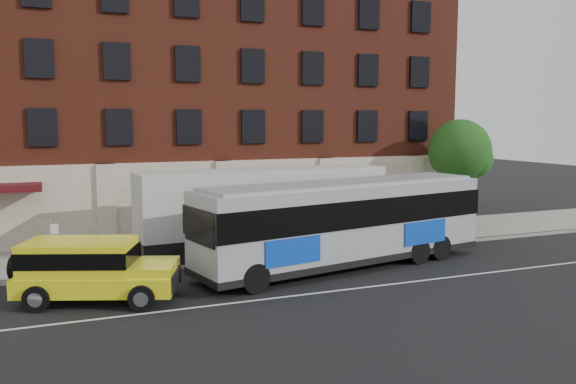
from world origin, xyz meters
name	(u,v)px	position (x,y,z in m)	size (l,w,h in m)	color
ground	(316,298)	(0.00, 0.00, 0.00)	(120.00, 120.00, 0.00)	black
sidewalk	(239,247)	(0.00, 9.00, 0.07)	(60.00, 6.00, 0.15)	#9B988D
kerb	(260,260)	(0.00, 6.00, 0.07)	(60.00, 0.25, 0.15)	#9B988D
lane_line	(310,294)	(0.00, 0.50, 0.01)	(60.00, 0.12, 0.01)	silver
building	(198,98)	(-0.01, 16.92, 7.58)	(30.00, 12.10, 15.00)	maroon
sign_pole	(55,243)	(-8.50, 6.15, 1.45)	(0.30, 0.20, 2.50)	gray
street_tree	(460,153)	(13.54, 9.48, 4.41)	(3.60, 3.60, 6.20)	#3B281D
city_bus	(345,220)	(3.01, 3.59, 2.05)	(13.87, 5.49, 3.72)	#93959C
yellow_suv	(90,267)	(-7.43, 2.52, 1.24)	(5.80, 3.98, 2.17)	#FFF61A
shipping_container	(265,212)	(0.83, 7.60, 1.97)	(12.10, 3.14, 3.99)	black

